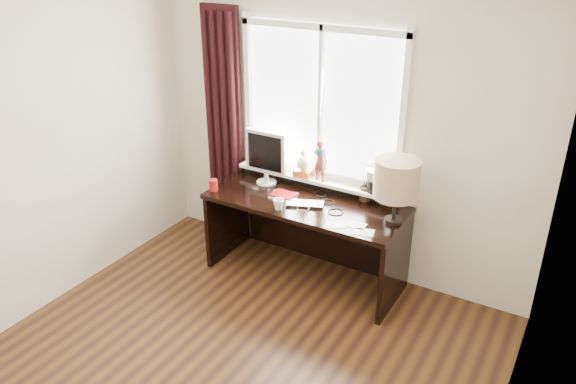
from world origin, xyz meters
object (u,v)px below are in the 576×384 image
Objects in this scene: desk at (311,222)px; monitor at (266,154)px; table_lamp at (397,180)px; red_cup at (213,185)px; mug at (279,204)px; laptop at (305,204)px.

monitor is (-0.48, 0.05, 0.52)m from desk.
table_lamp is at bearing -5.78° from desk.
red_cup reaches higher than desk.
desk is (0.12, 0.34, -0.29)m from mug.
red_cup is 0.91m from desk.
mug is at bearing -46.86° from monitor.
red_cup is 0.19× the size of table_lamp.
monitor is (-0.36, 0.39, 0.23)m from mug.
monitor is 0.94× the size of table_lamp.
red_cup is at bearing -131.11° from monitor.
monitor is (-0.52, 0.22, 0.27)m from laptop.
laptop is 0.64× the size of monitor.
mug is at bearing -153.18° from laptop.
table_lamp is (1.25, -0.13, 0.09)m from monitor.
desk is at bearing 174.22° from table_lamp.
laptop is 0.62m from monitor.
desk is (0.80, 0.32, -0.29)m from red_cup.
laptop is 3.28× the size of mug.
monitor reaches higher than desk.
mug reaches higher than laptop.
mug is 0.98m from table_lamp.
red_cup is (-0.83, -0.15, 0.04)m from laptop.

